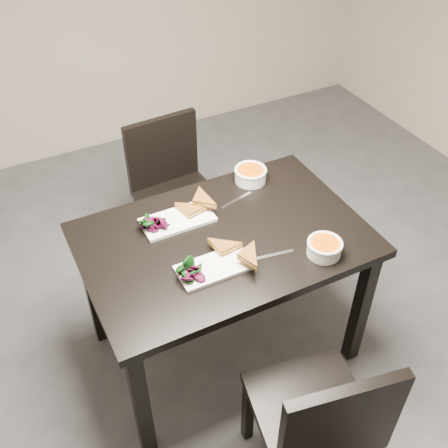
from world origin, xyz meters
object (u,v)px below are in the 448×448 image
chair_near (321,419)px  plate_far (177,220)px  plate_near (215,267)px  table (224,253)px  soup_bowl_far (250,174)px  soup_bowl_near (325,247)px  chair_far (173,185)px

chair_near → plate_far: size_ratio=2.70×
plate_near → plate_far: bearing=93.0°
plate_near → table: bearing=51.9°
plate_near → soup_bowl_far: size_ratio=1.93×
soup_bowl_near → plate_far: bearing=134.7°
table → soup_bowl_far: soup_bowl_far is taller
soup_bowl_near → soup_bowl_far: soup_bowl_far is taller
chair_near → soup_bowl_near: bearing=67.6°
plate_far → table: bearing=-52.9°
soup_bowl_near → plate_far: 0.64m
table → plate_far: bearing=127.1°
soup_bowl_near → plate_far: (-0.45, 0.46, -0.03)m
soup_bowl_far → soup_bowl_near: bearing=-87.9°
soup_bowl_near → plate_far: size_ratio=0.46×
plate_near → soup_bowl_far: bearing=47.6°
soup_bowl_far → plate_far: bearing=-164.5°
plate_far → chair_near: bearing=-81.8°
table → plate_far: size_ratio=3.81×
chair_near → plate_near: size_ratio=2.83×
plate_near → chair_near: bearing=-79.1°
soup_bowl_near → soup_bowl_far: bearing=92.1°
plate_near → soup_bowl_far: soup_bowl_far is taller
chair_near → soup_bowl_far: (0.30, 1.07, 0.31)m
chair_far → plate_near: size_ratio=2.83×
plate_far → soup_bowl_far: soup_bowl_far is taller
chair_near → soup_bowl_far: 1.15m
table → plate_near: size_ratio=4.00×
soup_bowl_near → soup_bowl_far: (-0.02, 0.58, 0.00)m
plate_far → soup_bowl_far: size_ratio=2.02×
chair_far → plate_near: chair_far is taller
soup_bowl_near → table: bearing=138.7°
soup_bowl_far → chair_near: bearing=-105.5°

